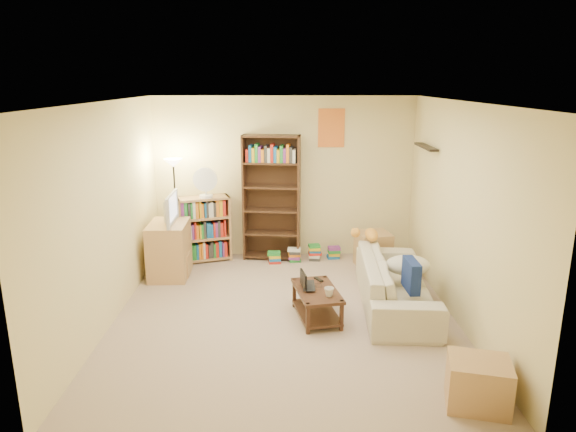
% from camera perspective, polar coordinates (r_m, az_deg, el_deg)
% --- Properties ---
extents(room, '(4.50, 4.54, 2.52)m').
position_cam_1_polar(room, '(5.73, -0.35, 3.80)').
color(room, tan).
rests_on(room, ground).
extents(sofa, '(2.16, 1.06, 0.60)m').
position_cam_1_polar(sofa, '(6.53, 11.84, -7.26)').
color(sofa, beige).
rests_on(sofa, ground).
extents(navy_pillow, '(0.13, 0.40, 0.36)m').
position_cam_1_polar(navy_pillow, '(6.04, 13.54, -6.42)').
color(navy_pillow, navy).
rests_on(navy_pillow, sofa).
extents(cream_blanket, '(0.55, 0.40, 0.24)m').
position_cam_1_polar(cream_blanket, '(6.52, 13.17, -5.34)').
color(cream_blanket, beige).
rests_on(cream_blanket, sofa).
extents(tabby_cat, '(0.47, 0.19, 0.16)m').
position_cam_1_polar(tabby_cat, '(7.11, 8.94, -2.02)').
color(tabby_cat, gold).
rests_on(tabby_cat, sofa).
extents(coffee_table, '(0.60, 0.89, 0.36)m').
position_cam_1_polar(coffee_table, '(6.10, 3.21, -9.34)').
color(coffee_table, '#3B2516').
rests_on(coffee_table, ground).
extents(laptop, '(0.35, 0.23, 0.03)m').
position_cam_1_polar(laptop, '(6.09, 2.81, -7.80)').
color(laptop, black).
rests_on(laptop, coffee_table).
extents(laptop_screen, '(0.06, 0.27, 0.18)m').
position_cam_1_polar(laptop_screen, '(6.03, 1.72, -7.05)').
color(laptop_screen, white).
rests_on(laptop_screen, laptop).
extents(mug, '(0.21, 0.21, 0.10)m').
position_cam_1_polar(mug, '(5.85, 4.58, -8.41)').
color(mug, silver).
rests_on(mug, coffee_table).
extents(tv_remote, '(0.11, 0.15, 0.02)m').
position_cam_1_polar(tv_remote, '(6.31, 3.42, -7.05)').
color(tv_remote, black).
rests_on(tv_remote, coffee_table).
extents(tv_stand, '(0.54, 0.74, 0.78)m').
position_cam_1_polar(tv_stand, '(7.49, -13.05, -3.67)').
color(tv_stand, tan).
rests_on(tv_stand, ground).
extents(television, '(0.73, 0.12, 0.42)m').
position_cam_1_polar(television, '(7.33, -13.32, 0.80)').
color(television, black).
rests_on(television, tv_stand).
extents(tall_bookshelf, '(0.90, 0.39, 1.93)m').
position_cam_1_polar(tall_bookshelf, '(7.86, -1.84, 2.35)').
color(tall_bookshelf, '#46291B').
rests_on(tall_bookshelf, ground).
extents(short_bookshelf, '(0.85, 0.55, 1.01)m').
position_cam_1_polar(short_bookshelf, '(7.99, -9.30, -1.45)').
color(short_bookshelf, tan).
rests_on(short_bookshelf, ground).
extents(desk_fan, '(0.36, 0.20, 0.46)m').
position_cam_1_polar(desk_fan, '(7.76, -9.16, 3.70)').
color(desk_fan, white).
rests_on(desk_fan, short_bookshelf).
extents(floor_lamp, '(0.27, 0.27, 1.62)m').
position_cam_1_polar(floor_lamp, '(7.73, -12.52, 3.82)').
color(floor_lamp, black).
rests_on(floor_lamp, ground).
extents(side_table, '(0.54, 0.54, 0.53)m').
position_cam_1_polar(side_table, '(7.80, 9.43, -3.71)').
color(side_table, tan).
rests_on(side_table, ground).
extents(end_cabinet, '(0.60, 0.54, 0.43)m').
position_cam_1_polar(end_cabinet, '(4.89, 20.39, -17.04)').
color(end_cabinet, tan).
rests_on(end_cabinet, ground).
extents(book_stacks, '(1.14, 0.36, 0.25)m').
position_cam_1_polar(book_stacks, '(8.00, 1.97, -4.25)').
color(book_stacks, red).
rests_on(book_stacks, ground).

